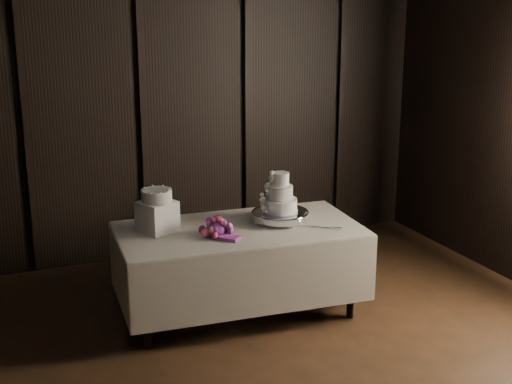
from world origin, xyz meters
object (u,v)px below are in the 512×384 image
object	(u,v)px
cake_stand	(280,217)
bouquet	(216,228)
box_pedestal	(157,216)
wedding_cake	(278,197)
display_table	(239,267)
small_cake	(156,196)

from	to	relation	value
cake_stand	bouquet	size ratio (longest dim) A/B	1.21
box_pedestal	wedding_cake	bearing A→B (deg)	-9.96
display_table	bouquet	world-z (taller)	bouquet
display_table	small_cake	bearing A→B (deg)	168.70
cake_stand	small_cake	xyz separation A→B (m)	(-1.01, 0.16, 0.25)
display_table	box_pedestal	bearing A→B (deg)	168.70
box_pedestal	small_cake	bearing A→B (deg)	0.00
cake_stand	bouquet	distance (m)	0.63
display_table	box_pedestal	world-z (taller)	box_pedestal
cake_stand	bouquet	bearing A→B (deg)	-168.18
display_table	small_cake	xyz separation A→B (m)	(-0.64, 0.18, 0.64)
display_table	cake_stand	bearing A→B (deg)	6.49
wedding_cake	cake_stand	bearing A→B (deg)	40.39
box_pedestal	small_cake	world-z (taller)	small_cake
wedding_cake	small_cake	size ratio (longest dim) A/B	1.37
wedding_cake	display_table	bearing A→B (deg)	-169.09
bouquet	small_cake	xyz separation A→B (m)	(-0.40, 0.29, 0.23)
display_table	cake_stand	size ratio (longest dim) A/B	4.25
wedding_cake	box_pedestal	bearing A→B (deg)	-179.32
wedding_cake	box_pedestal	size ratio (longest dim) A/B	1.30
cake_stand	small_cake	bearing A→B (deg)	171.05
wedding_cake	small_cake	world-z (taller)	wedding_cake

